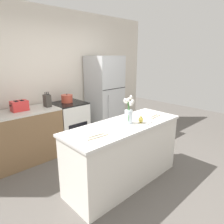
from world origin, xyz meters
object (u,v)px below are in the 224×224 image
Objects in this scene: flower_vase at (129,113)px; plate_setting_left at (92,133)px; stove_range at (70,124)px; pear_figurine at (141,119)px; plate_setting_right at (148,115)px; refrigerator at (105,97)px; knife_block at (47,101)px; toaster at (19,106)px; cooking_pot at (67,99)px.

flower_vase is 1.25× the size of plate_setting_left.
stove_range is 1.79m from pear_figurine.
flower_vase is at bearing 149.04° from pear_figurine.
pear_figurine is 0.36× the size of plate_setting_right.
refrigerator is 5.75× the size of plate_setting_right.
flower_vase is 1.25× the size of plate_setting_right.
stove_range is 1.73m from flower_vase.
knife_block is at bearing 120.07° from plate_setting_right.
pear_figurine is (0.11, -1.72, 0.48)m from stove_range.
refrigerator is at bearing -1.31° from toaster.
plate_setting_right is at bearing -74.13° from cooking_pot.
plate_setting_right reaches higher than stove_range.
cooking_pot is at bearing 88.69° from flower_vase.
knife_block reaches higher than cooking_pot.
plate_setting_right is 1.16× the size of knife_block.
toaster is 0.91m from cooking_pot.
flower_vase is 1.72× the size of cooking_pot.
cooking_pot reaches higher than toaster.
cooking_pot is at bearing 93.80° from pear_figurine.
stove_range is 0.50× the size of refrigerator.
plate_setting_left is at bearing -111.85° from cooking_pot.
knife_block is (0.47, -0.06, 0.03)m from toaster.
plate_setting_left is (-1.61, -1.59, 0.00)m from refrigerator.
flower_vase is 1.88m from toaster.
pear_figurine is 0.36× the size of plate_setting_left.
pear_figurine is at bearing -71.72° from knife_block.
stove_range is 1.05m from refrigerator.
knife_block is (-0.41, 1.61, -0.03)m from flower_vase.
cooking_pot is 0.85× the size of knife_block.
cooking_pot reaches higher than pear_figurine.
toaster is (-1.38, 1.63, 0.09)m from plate_setting_right.
stove_range is 2.33× the size of flower_vase.
flower_vase is 0.21m from pear_figurine.
flower_vase is at bearing -91.51° from stove_range.
refrigerator is 1.66m from plate_setting_right.
refrigerator reaches higher than flower_vase.
toaster is at bearing 177.30° from stove_range.
cooking_pot is (0.66, 1.63, 0.08)m from plate_setting_left.
pear_figurine is 1.77m from cooking_pot.
refrigerator is 1.91m from flower_vase.
flower_vase reaches higher than toaster.
flower_vase is at bearing -91.31° from cooking_pot.
knife_block reaches higher than plate_setting_right.
pear_figurine is 1.79m from knife_block.
knife_block is at bearing -179.31° from refrigerator.
stove_range is 4.00× the size of cooking_pot.
plate_setting_right is (-0.49, -1.59, 0.00)m from refrigerator.
flower_vase is at bearing -3.46° from plate_setting_left.
pear_figurine is 2.04m from toaster.
plate_setting_right is at bearing 4.24° from flower_vase.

